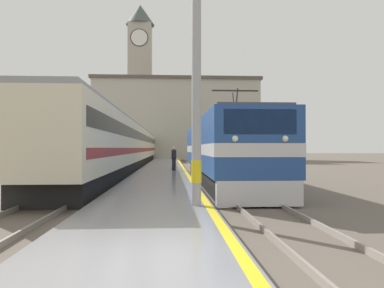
{
  "coord_description": "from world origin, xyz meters",
  "views": [
    {
      "loc": [
        0.54,
        -5.27,
        1.93
      ],
      "look_at": [
        1.95,
        18.95,
        2.19
      ],
      "focal_mm": 35.0,
      "sensor_mm": 36.0,
      "label": 1
    }
  ],
  "objects_px": {
    "locomotive_train": "(221,151)",
    "person_on_platform": "(174,158)",
    "passenger_train": "(130,146)",
    "clock_tower": "(140,77)",
    "catenary_mast": "(200,62)"
  },
  "relations": [
    {
      "from": "passenger_train",
      "to": "clock_tower",
      "type": "distance_m",
      "value": 36.54
    },
    {
      "from": "locomotive_train",
      "to": "passenger_train",
      "type": "height_order",
      "value": "locomotive_train"
    },
    {
      "from": "locomotive_train",
      "to": "clock_tower",
      "type": "relative_size",
      "value": 0.63
    },
    {
      "from": "locomotive_train",
      "to": "person_on_platform",
      "type": "bearing_deg",
      "value": 118.34
    },
    {
      "from": "locomotive_train",
      "to": "person_on_platform",
      "type": "distance_m",
      "value": 5.43
    },
    {
      "from": "passenger_train",
      "to": "clock_tower",
      "type": "height_order",
      "value": "clock_tower"
    },
    {
      "from": "passenger_train",
      "to": "person_on_platform",
      "type": "xyz_separation_m",
      "value": [
        4.19,
        -11.41,
        -0.89
      ]
    },
    {
      "from": "locomotive_train",
      "to": "person_on_platform",
      "type": "xyz_separation_m",
      "value": [
        -2.57,
        4.76,
        -0.55
      ]
    },
    {
      "from": "locomotive_train",
      "to": "passenger_train",
      "type": "distance_m",
      "value": 17.53
    },
    {
      "from": "passenger_train",
      "to": "clock_tower",
      "type": "bearing_deg",
      "value": 92.9
    },
    {
      "from": "locomotive_train",
      "to": "person_on_platform",
      "type": "height_order",
      "value": "locomotive_train"
    },
    {
      "from": "person_on_platform",
      "to": "clock_tower",
      "type": "distance_m",
      "value": 47.93
    },
    {
      "from": "passenger_train",
      "to": "catenary_mast",
      "type": "xyz_separation_m",
      "value": [
        4.72,
        -26.88,
        2.09
      ]
    },
    {
      "from": "catenary_mast",
      "to": "person_on_platform",
      "type": "height_order",
      "value": "catenary_mast"
    },
    {
      "from": "person_on_platform",
      "to": "clock_tower",
      "type": "height_order",
      "value": "clock_tower"
    }
  ]
}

